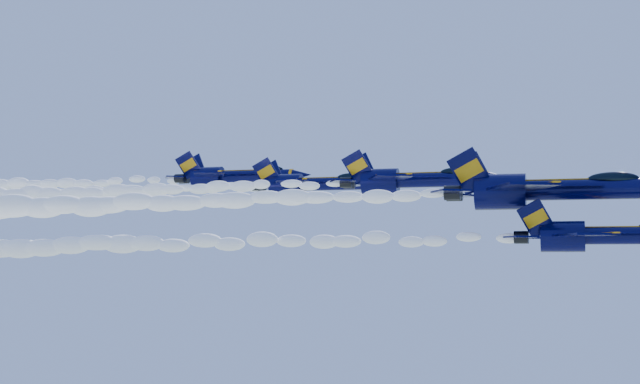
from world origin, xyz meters
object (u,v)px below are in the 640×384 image
(jet_second, at_px, (549,189))
(jet_third, at_px, (414,180))
(jet_fifth, at_px, (234,176))
(jet_lead, at_px, (605,235))
(jet_fourth, at_px, (315,184))

(jet_second, xyz_separation_m, jet_third, (-13.04, 13.80, 2.26))
(jet_fifth, bearing_deg, jet_second, -38.14)
(jet_third, bearing_deg, jet_fifth, 147.28)
(jet_third, distance_m, jet_fifth, 29.71)
(jet_lead, distance_m, jet_third, 24.83)
(jet_second, relative_size, jet_fourth, 1.13)
(jet_lead, bearing_deg, jet_second, 140.88)
(jet_second, xyz_separation_m, jet_fourth, (-25.71, 22.90, 2.88))
(jet_third, xyz_separation_m, jet_fourth, (-12.67, 9.10, 0.63))
(jet_lead, xyz_separation_m, jet_fifth, (-41.96, 33.06, 8.36))
(jet_lead, relative_size, jet_second, 0.80)
(jet_lead, height_order, jet_fourth, jet_fourth)
(jet_fourth, relative_size, jet_fifth, 0.95)
(jet_lead, distance_m, jet_fifth, 54.07)
(jet_third, distance_m, jet_fourth, 15.61)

